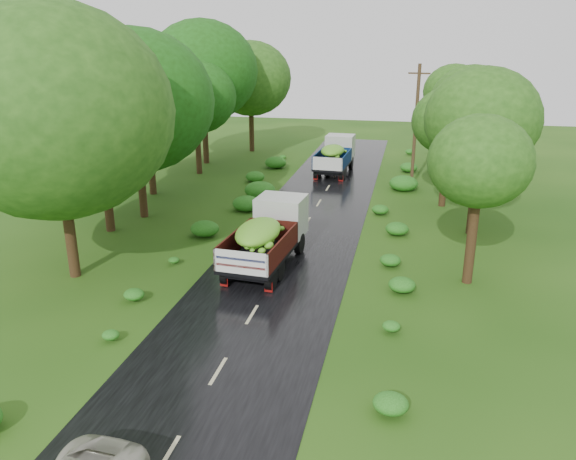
% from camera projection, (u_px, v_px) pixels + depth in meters
% --- Properties ---
extents(ground, '(120.00, 120.00, 0.00)m').
position_uv_depth(ground, '(218.00, 371.00, 18.07)').
color(ground, '#183E0D').
rests_on(ground, ground).
extents(road, '(6.50, 80.00, 0.02)m').
position_uv_depth(road, '(259.00, 303.00, 22.69)').
color(road, black).
rests_on(road, ground).
extents(road_lines, '(0.12, 69.60, 0.00)m').
position_uv_depth(road_lines, '(265.00, 293.00, 23.61)').
color(road_lines, '#BFB78C').
rests_on(road_lines, road).
extents(truck_near, '(2.83, 6.80, 2.79)m').
position_uv_depth(truck_near, '(269.00, 233.00, 26.17)').
color(truck_near, black).
rests_on(truck_near, ground).
extents(truck_far, '(2.58, 6.54, 2.70)m').
position_uv_depth(truck_far, '(336.00, 154.00, 44.40)').
color(truck_far, black).
rests_on(truck_far, ground).
extents(utility_pole, '(1.49, 0.37, 8.57)m').
position_uv_depth(utility_pole, '(416.00, 125.00, 39.40)').
color(utility_pole, '#382616').
rests_on(utility_pole, ground).
extents(trees_left, '(7.03, 34.54, 9.59)m').
position_uv_depth(trees_left, '(165.00, 91.00, 36.31)').
color(trees_left, black).
rests_on(trees_left, ground).
extents(trees_right, '(5.38, 30.89, 7.80)m').
position_uv_depth(trees_right, '(466.00, 113.00, 36.18)').
color(trees_right, black).
rests_on(trees_right, ground).
extents(shrubs, '(11.90, 44.00, 0.70)m').
position_uv_depth(shrubs, '(301.00, 227.00, 30.90)').
color(shrubs, '#1D5A15').
rests_on(shrubs, ground).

